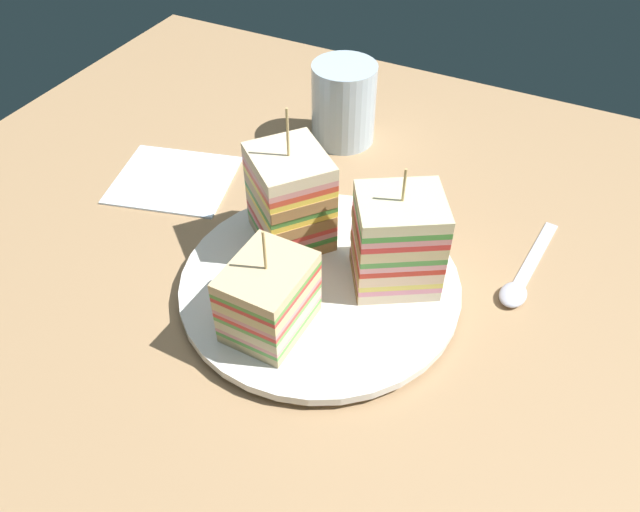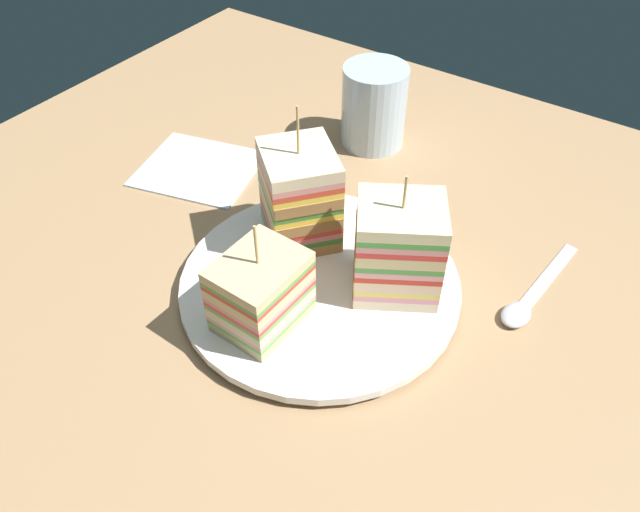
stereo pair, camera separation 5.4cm
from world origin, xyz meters
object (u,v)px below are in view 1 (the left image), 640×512
at_px(plate, 320,285).
at_px(napkin, 174,179).
at_px(spoon, 520,282).
at_px(sandwich_wedge_1, 269,297).
at_px(sandwich_wedge_2, 397,242).
at_px(drinking_glass, 343,108).
at_px(sandwich_wedge_0, 291,198).

relative_size(plate, napkin, 2.00).
height_order(plate, spoon, plate).
relative_size(sandwich_wedge_1, sandwich_wedge_2, 0.87).
distance_m(plate, drinking_glass, 0.26).
bearing_deg(sandwich_wedge_2, sandwich_wedge_1, 22.60).
bearing_deg(napkin, sandwich_wedge_2, 170.55).
distance_m(sandwich_wedge_0, sandwich_wedge_2, 0.11).
distance_m(sandwich_wedge_0, sandwich_wedge_1, 0.11).
height_order(sandwich_wedge_0, sandwich_wedge_1, sandwich_wedge_0).
height_order(plate, sandwich_wedge_2, sandwich_wedge_2).
xyz_separation_m(plate, sandwich_wedge_0, (0.05, -0.04, 0.05)).
bearing_deg(sandwich_wedge_2, plate, -1.95).
xyz_separation_m(sandwich_wedge_2, napkin, (0.28, -0.05, -0.06)).
xyz_separation_m(sandwich_wedge_0, drinking_glass, (0.04, -0.20, -0.02)).
relative_size(sandwich_wedge_1, napkin, 0.82).
distance_m(sandwich_wedge_2, spoon, 0.13).
relative_size(plate, spoon, 1.83).
bearing_deg(sandwich_wedge_1, drinking_glass, 15.63).
distance_m(plate, spoon, 0.19).
height_order(sandwich_wedge_0, drinking_glass, sandwich_wedge_0).
height_order(sandwich_wedge_1, sandwich_wedge_2, sandwich_wedge_2).
relative_size(sandwich_wedge_2, drinking_glass, 1.27).
xyz_separation_m(sandwich_wedge_0, sandwich_wedge_2, (-0.11, 0.01, -0.00)).
distance_m(sandwich_wedge_1, drinking_glass, 0.31).
xyz_separation_m(sandwich_wedge_0, spoon, (-0.21, -0.05, -0.06)).
xyz_separation_m(sandwich_wedge_1, napkin, (0.21, -0.14, -0.05)).
relative_size(sandwich_wedge_0, sandwich_wedge_2, 1.16).
height_order(sandwich_wedge_1, spoon, sandwich_wedge_1).
xyz_separation_m(sandwich_wedge_1, drinking_glass, (0.08, -0.30, -0.01)).
xyz_separation_m(plate, drinking_glass, (0.09, -0.24, 0.03)).
distance_m(plate, sandwich_wedge_1, 0.08).
bearing_deg(sandwich_wedge_1, napkin, 57.20).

